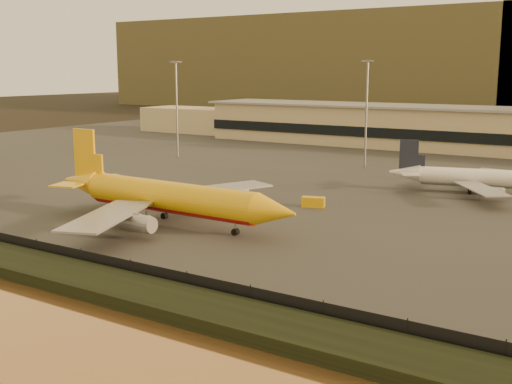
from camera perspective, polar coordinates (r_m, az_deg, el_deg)
ground at (r=84.54m, az=-5.88°, el=-5.28°), size 900.00×900.00×0.00m
embankment at (r=72.48m, az=-14.38°, el=-7.74°), size 320.00×7.00×1.40m
tarmac at (r=167.87m, az=14.80°, el=2.49°), size 320.00×220.00×0.20m
perimeter_fence at (r=74.92m, az=-12.16°, el=-6.55°), size 300.00×0.05×2.20m
terminal_building at (r=200.57m, az=13.67°, el=5.62°), size 202.00×25.00×12.60m
apron_light_masts at (r=143.06m, az=18.32°, el=7.21°), size 152.20×12.20×25.40m
dhl_cargo_jet at (r=98.35m, az=-7.93°, el=-0.48°), size 45.35×44.56×13.58m
white_narrowbody_jet at (r=128.55m, az=19.34°, el=1.15°), size 33.78×32.31×9.82m
gse_vehicle_yellow at (r=110.18m, az=5.11°, el=-0.89°), size 4.23×2.87×1.75m
gse_vehicle_white at (r=116.53m, az=-1.71°, el=-0.20°), size 4.38×3.04×1.81m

